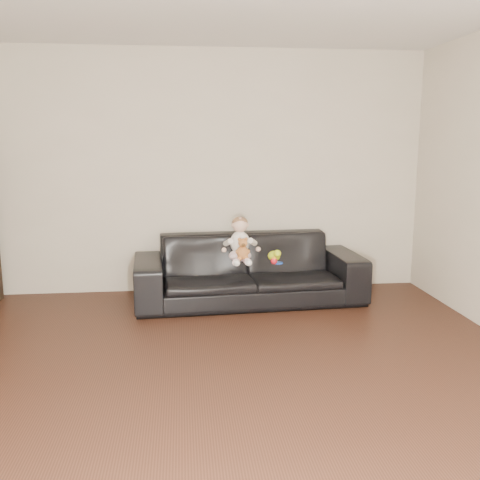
{
  "coord_description": "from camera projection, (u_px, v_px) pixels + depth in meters",
  "views": [
    {
      "loc": [
        -0.15,
        -3.06,
        1.64
      ],
      "look_at": [
        0.42,
        2.14,
        0.66
      ],
      "focal_mm": 40.0,
      "sensor_mm": 36.0,
      "label": 1
    }
  ],
  "objects": [
    {
      "name": "sofa",
      "position": [
        249.0,
        269.0,
        5.5
      ],
      "size": [
        2.37,
        1.04,
        0.68
      ],
      "primitive_type": "imported",
      "rotation": [
        0.0,
        0.0,
        0.06
      ],
      "color": "black",
      "rests_on": "floor"
    },
    {
      "name": "baby",
      "position": [
        240.0,
        242.0,
        5.31
      ],
      "size": [
        0.31,
        0.38,
        0.45
      ],
      "rotation": [
        0.0,
        0.0,
        -0.08
      ],
      "color": "white",
      "rests_on": "sofa"
    },
    {
      "name": "wall_back",
      "position": [
        195.0,
        173.0,
        5.76
      ],
      "size": [
        5.0,
        0.0,
        5.0
      ],
      "primitive_type": "plane",
      "rotation": [
        1.57,
        0.0,
        0.0
      ],
      "color": "beige",
      "rests_on": "ground"
    },
    {
      "name": "toy_rattle",
      "position": [
        274.0,
        261.0,
        5.24
      ],
      "size": [
        0.07,
        0.07,
        0.07
      ],
      "primitive_type": "sphere",
      "rotation": [
        0.0,
        0.0,
        0.14
      ],
      "color": "red",
      "rests_on": "sofa"
    },
    {
      "name": "floor",
      "position": [
        210.0,
        410.0,
        3.31
      ],
      "size": [
        5.5,
        5.5,
        0.0
      ],
      "primitive_type": "plane",
      "color": "#3B2015",
      "rests_on": "ground"
    },
    {
      "name": "toy_green",
      "position": [
        274.0,
        256.0,
        5.37
      ],
      "size": [
        0.15,
        0.17,
        0.1
      ],
      "primitive_type": "ellipsoid",
      "rotation": [
        0.0,
        0.0,
        0.18
      ],
      "color": "#C6E61B",
      "rests_on": "sofa"
    },
    {
      "name": "teddy_bear",
      "position": [
        243.0,
        249.0,
        5.19
      ],
      "size": [
        0.14,
        0.14,
        0.22
      ],
      "rotation": [
        0.0,
        0.0,
        -0.26
      ],
      "color": "#B46C33",
      "rests_on": "sofa"
    },
    {
      "name": "toy_blue_disc",
      "position": [
        278.0,
        263.0,
        5.27
      ],
      "size": [
        0.11,
        0.11,
        0.01
      ],
      "primitive_type": "cylinder",
      "rotation": [
        0.0,
        0.0,
        0.3
      ],
      "color": "blue",
      "rests_on": "sofa"
    }
  ]
}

